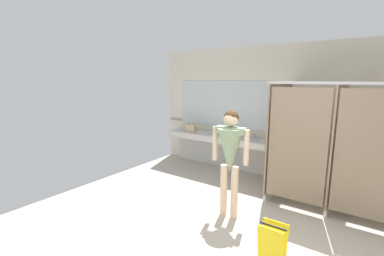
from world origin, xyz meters
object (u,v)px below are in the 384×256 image
at_px(person_standing, 230,150).
at_px(handbag, 191,128).
at_px(wet_floor_sign, 272,251).
at_px(soap_dispenser, 240,132).
at_px(paper_cup, 237,137).

xyz_separation_m(person_standing, handbag, (-1.94, 1.69, -0.12)).
bearing_deg(wet_floor_sign, soap_dispenser, 121.16).
distance_m(soap_dispenser, wet_floor_sign, 3.48).
relative_size(person_standing, wet_floor_sign, 2.69).
bearing_deg(person_standing, paper_cup, 112.14).
height_order(soap_dispenser, wet_floor_sign, soap_dispenser).
height_order(person_standing, soap_dispenser, person_standing).
distance_m(handbag, wet_floor_sign, 3.97).
bearing_deg(soap_dispenser, paper_cup, -75.26).
bearing_deg(handbag, paper_cup, 1.34).
height_order(handbag, wet_floor_sign, handbag).
height_order(handbag, soap_dispenser, handbag).
relative_size(soap_dispenser, paper_cup, 2.60).
xyz_separation_m(person_standing, soap_dispenser, (-0.78, 2.01, -0.13)).
relative_size(handbag, paper_cup, 3.82).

